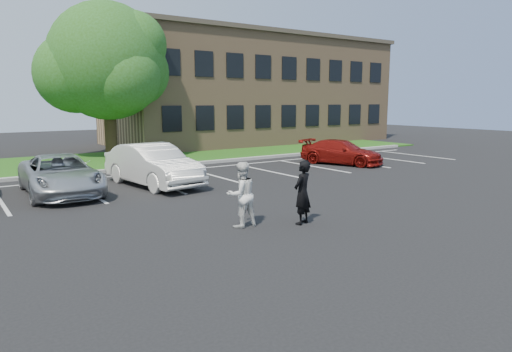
# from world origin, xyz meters

# --- Properties ---
(ground_plane) EXTENTS (90.00, 90.00, 0.00)m
(ground_plane) POSITION_xyz_m (0.00, 0.00, 0.00)
(ground_plane) COLOR black
(ground_plane) RESTS_ON ground
(curb) EXTENTS (40.00, 0.30, 0.15)m
(curb) POSITION_xyz_m (0.00, 12.00, 0.07)
(curb) COLOR gray
(curb) RESTS_ON ground
(grass_strip) EXTENTS (44.00, 8.00, 0.08)m
(grass_strip) POSITION_xyz_m (0.00, 16.00, 0.04)
(grass_strip) COLOR #24470E
(grass_strip) RESTS_ON ground
(stall_lines) EXTENTS (34.00, 5.36, 0.01)m
(stall_lines) POSITION_xyz_m (1.40, 8.95, 0.01)
(stall_lines) COLOR silver
(stall_lines) RESTS_ON ground
(office_building) EXTENTS (22.40, 10.40, 8.30)m
(office_building) POSITION_xyz_m (14.00, 21.99, 4.16)
(office_building) COLOR #9B7A56
(office_building) RESTS_ON ground
(tree) EXTENTS (7.80, 7.20, 8.80)m
(tree) POSITION_xyz_m (1.23, 17.57, 5.35)
(tree) COLOR black
(tree) RESTS_ON ground
(man_black_suit) EXTENTS (0.74, 0.62, 1.72)m
(man_black_suit) POSITION_xyz_m (0.80, -0.03, 0.86)
(man_black_suit) COLOR black
(man_black_suit) RESTS_ON ground
(man_white_shirt) EXTENTS (0.86, 0.67, 1.73)m
(man_white_shirt) POSITION_xyz_m (-0.69, 0.68, 0.87)
(man_white_shirt) COLOR silver
(man_white_shirt) RESTS_ON ground
(car_silver_minivan) EXTENTS (2.54, 5.16, 1.41)m
(car_silver_minivan) POSITION_xyz_m (-3.67, 7.86, 0.70)
(car_silver_minivan) COLOR #B2B5BA
(car_silver_minivan) RESTS_ON ground
(car_white_sedan) EXTENTS (2.40, 5.16, 1.64)m
(car_white_sedan) POSITION_xyz_m (-0.31, 7.62, 0.82)
(car_white_sedan) COLOR silver
(car_white_sedan) RESTS_ON ground
(car_red_compact) EXTENTS (3.25, 4.71, 1.26)m
(car_red_compact) POSITION_xyz_m (10.21, 7.83, 0.63)
(car_red_compact) COLOR maroon
(car_red_compact) RESTS_ON ground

